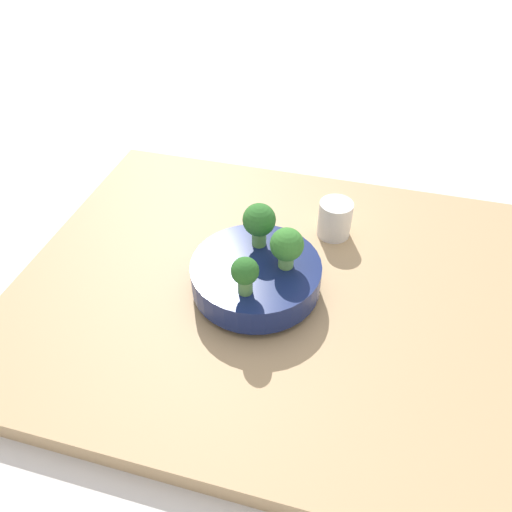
# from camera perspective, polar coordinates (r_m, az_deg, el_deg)

# --- Properties ---
(ground_plane) EXTENTS (6.00, 6.00, 0.00)m
(ground_plane) POSITION_cam_1_polar(r_m,az_deg,el_deg) (0.95, 2.23, -4.86)
(ground_plane) COLOR silver
(table) EXTENTS (0.95, 0.76, 0.04)m
(table) POSITION_cam_1_polar(r_m,az_deg,el_deg) (0.93, 2.26, -4.06)
(table) COLOR tan
(table) RESTS_ON ground_plane
(bowl) EXTENTS (0.23, 0.23, 0.06)m
(bowl) POSITION_cam_1_polar(r_m,az_deg,el_deg) (0.88, -0.00, -2.27)
(bowl) COLOR navy
(bowl) RESTS_ON table
(broccoli_floret_left) EXTENTS (0.06, 0.06, 0.08)m
(broccoli_floret_left) POSITION_cam_1_polar(r_m,az_deg,el_deg) (0.83, 3.54, 1.16)
(broccoli_floret_left) COLOR #7AB256
(broccoli_floret_left) RESTS_ON bowl
(broccoli_floret_front) EXTENTS (0.06, 0.06, 0.08)m
(broccoli_floret_front) POSITION_cam_1_polar(r_m,az_deg,el_deg) (0.87, 0.36, 3.96)
(broccoli_floret_front) COLOR #6BA34C
(broccoli_floret_front) RESTS_ON bowl
(broccoli_floret_back) EXTENTS (0.05, 0.05, 0.07)m
(broccoli_floret_back) POSITION_cam_1_polar(r_m,az_deg,el_deg) (0.79, -1.26, -1.97)
(broccoli_floret_back) COLOR #609347
(broccoli_floret_back) RESTS_ON bowl
(cup) EXTENTS (0.07, 0.07, 0.08)m
(cup) POSITION_cam_1_polar(r_m,az_deg,el_deg) (1.02, 9.00, 4.21)
(cup) COLOR silver
(cup) RESTS_ON table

